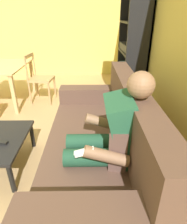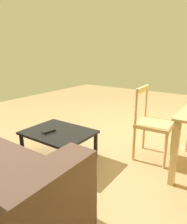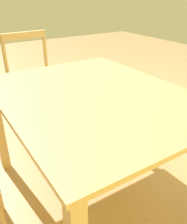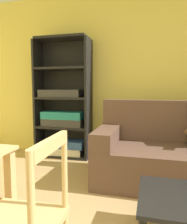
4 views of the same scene
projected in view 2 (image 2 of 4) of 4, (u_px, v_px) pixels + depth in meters
name	position (u px, v px, depth m)	size (l,w,h in m)	color
ground_plane	(144.00, 142.00, 3.09)	(8.42, 8.42, 0.00)	tan
coffee_table	(59.00, 135.00, 2.53)	(0.82, 0.64, 0.37)	black
tv_remote	(49.00, 131.00, 2.49)	(0.05, 0.17, 0.02)	black
dining_chair_facing_couch	(153.00, 124.00, 2.53)	(0.44, 0.44, 0.91)	tan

